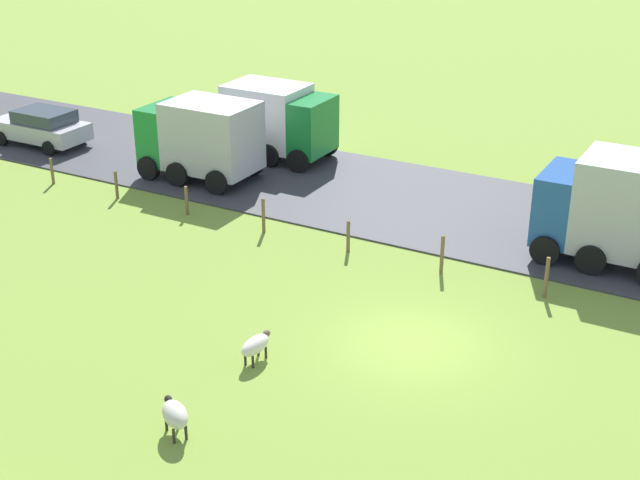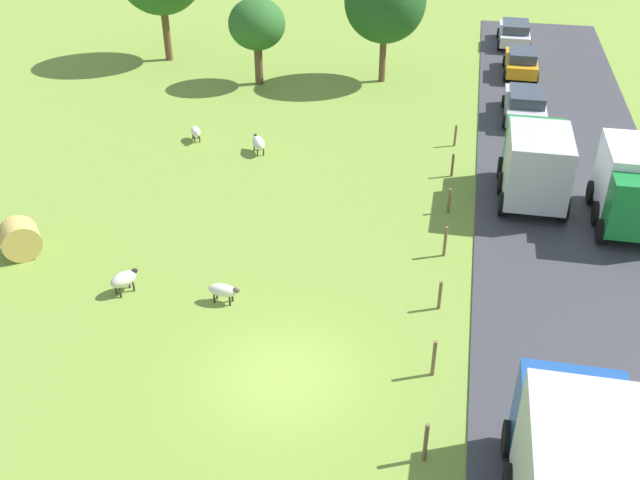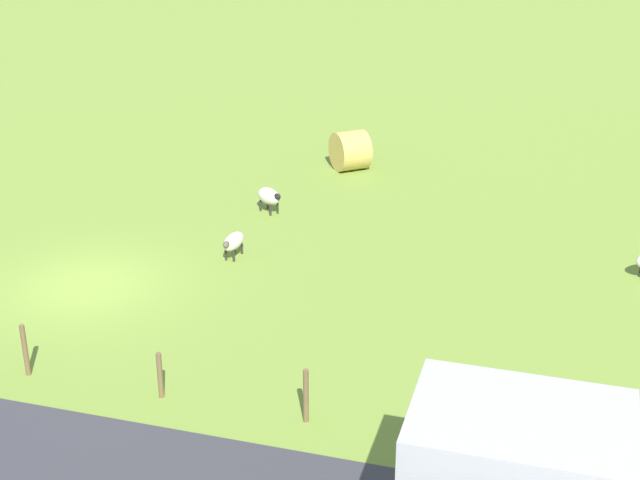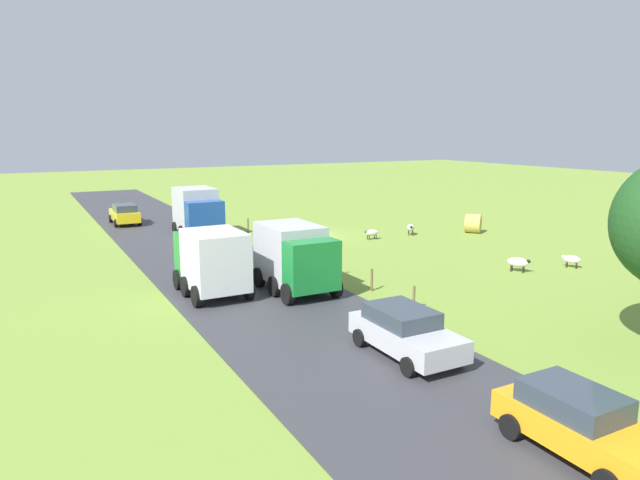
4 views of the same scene
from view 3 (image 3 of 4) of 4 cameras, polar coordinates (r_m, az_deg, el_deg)
name	(u,v)px [view 3 (image 3 of 4)]	position (r m, az deg, el deg)	size (l,w,h in m)	color
ground_plane	(88,286)	(26.30, -13.97, -2.74)	(160.00, 160.00, 0.00)	olive
sheep_2	(233,242)	(27.12, -5.30, -0.11)	(1.16, 0.51, 0.72)	silver
sheep_3	(269,196)	(30.22, -3.12, 2.67)	(0.97, 1.10, 0.82)	beige
hay_bale_0	(350,150)	(34.06, 1.85, 5.47)	(1.43, 1.43, 1.12)	tan
fence_post_1	(25,350)	(22.30, -17.52, -6.41)	(0.12, 0.12, 1.28)	brown
fence_post_2	(160,375)	(20.84, -9.72, -8.12)	(0.12, 0.12, 1.10)	brown
fence_post_3	(306,396)	(19.74, -0.86, -9.46)	(0.12, 0.12, 1.26)	brown
fence_post_4	(465,425)	(19.24, 8.82, -11.06)	(0.12, 0.12, 1.10)	brown
fence_post_5	(639,453)	(19.26, 18.85, -12.16)	(0.12, 0.12, 1.11)	brown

